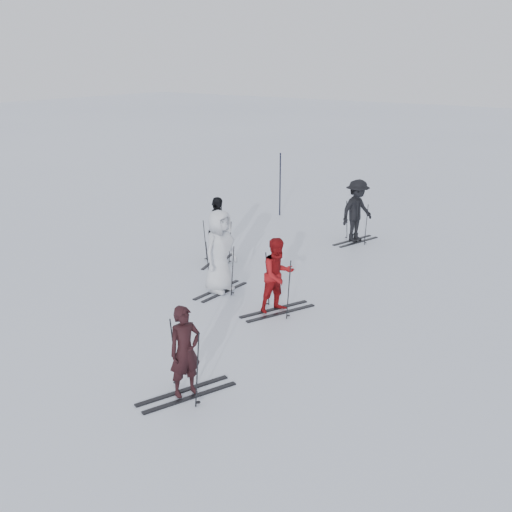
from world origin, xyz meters
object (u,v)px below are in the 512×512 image
at_px(skier_uphill_left, 217,230).
at_px(piste_marker, 280,184).
at_px(skier_red, 278,276).
at_px(skier_uphill_far, 357,211).
at_px(skier_grey, 220,252).
at_px(skier_near_dark, 185,353).

xyz_separation_m(skier_uphill_left, piste_marker, (-1.58, 5.40, 0.21)).
xyz_separation_m(skier_red, skier_uphill_far, (-1.19, 6.00, 0.11)).
height_order(skier_red, skier_grey, skier_grey).
xyz_separation_m(skier_near_dark, skier_grey, (-2.62, 4.15, 0.21)).
distance_m(skier_near_dark, skier_uphill_left, 7.21).
height_order(skier_red, skier_uphill_left, skier_uphill_left).
xyz_separation_m(skier_grey, skier_uphill_far, (0.63, 5.75, -0.05)).
bearing_deg(skier_red, skier_near_dark, -147.13).
height_order(skier_near_dark, skier_uphill_left, skier_uphill_left).
bearing_deg(skier_red, skier_uphill_far, 32.57).
distance_m(skier_uphill_far, piste_marker, 3.99).
xyz_separation_m(skier_near_dark, piste_marker, (-5.72, 11.30, 0.32)).
xyz_separation_m(skier_red, piste_marker, (-4.92, 7.40, 0.27)).
bearing_deg(piste_marker, skier_red, -56.38).
xyz_separation_m(skier_grey, piste_marker, (-3.10, 7.16, 0.11)).
bearing_deg(skier_red, skier_grey, 103.67).
distance_m(skier_grey, skier_uphill_left, 2.32).
relative_size(skier_near_dark, skier_red, 0.94).
height_order(skier_uphill_far, piste_marker, piste_marker).
xyz_separation_m(skier_near_dark, skier_uphill_far, (-1.99, 9.90, 0.16)).
bearing_deg(skier_near_dark, piste_marker, 46.46).
relative_size(skier_near_dark, skier_uphill_left, 0.88).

